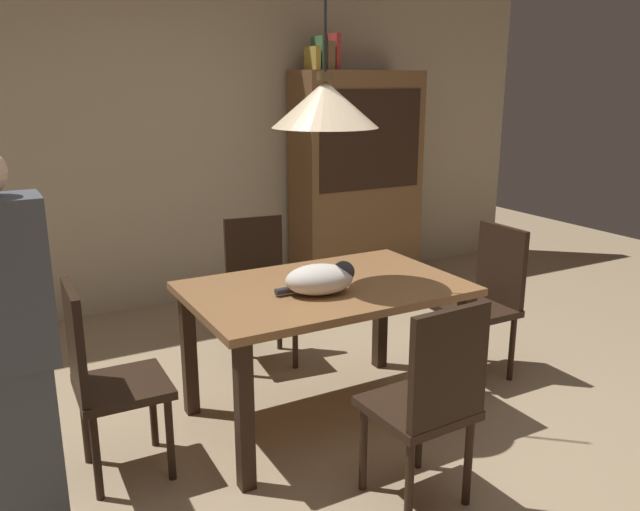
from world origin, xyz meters
TOP-DOWN VIEW (x-y plane):
  - ground at (0.00, 0.00)m, footprint 10.00×10.00m
  - back_wall at (0.00, 2.65)m, footprint 6.40×0.10m
  - dining_table at (-0.14, 0.37)m, footprint 1.40×0.90m
  - chair_left_side at (-1.26, 0.37)m, footprint 0.41×0.41m
  - chair_near_front at (-0.13, -0.51)m, footprint 0.42×0.42m
  - chair_right_side at (0.99, 0.37)m, footprint 0.40×0.40m
  - chair_far_back at (-0.13, 1.25)m, footprint 0.44×0.44m
  - cat_sleeping at (-0.22, 0.26)m, footprint 0.40×0.29m
  - pendant_lamp at (-0.14, 0.37)m, footprint 0.52×0.52m
  - hutch_bookcase at (1.27, 2.32)m, footprint 1.12×0.45m
  - book_yellow_short at (0.84, 2.32)m, footprint 0.04×0.20m
  - book_green_slim at (0.89, 2.32)m, footprint 0.03×0.20m
  - book_brown_thick at (0.95, 2.32)m, footprint 0.06×0.24m
  - book_red_tall at (1.02, 2.32)m, footprint 0.04×0.22m
  - person_standing at (-1.65, 0.02)m, footprint 0.36×0.22m

SIDE VIEW (x-z plane):
  - ground at x=0.00m, z-range 0.00..0.00m
  - chair_left_side at x=-1.26m, z-range 0.05..0.98m
  - chair_near_front at x=-0.13m, z-range 0.05..0.98m
  - chair_right_side at x=0.99m, z-range 0.05..0.98m
  - chair_far_back at x=-0.13m, z-range 0.05..0.98m
  - dining_table at x=-0.14m, z-range 0.27..1.02m
  - person_standing at x=-1.65m, z-range 0.00..1.57m
  - cat_sleeping at x=-0.22m, z-range 0.75..0.90m
  - hutch_bookcase at x=1.27m, z-range -0.04..1.81m
  - back_wall at x=0.00m, z-range 0.00..2.90m
  - pendant_lamp at x=-0.14m, z-range 1.01..2.31m
  - book_yellow_short at x=0.84m, z-range 1.85..2.03m
  - book_brown_thick at x=0.95m, z-range 1.85..2.07m
  - book_green_slim at x=0.89m, z-range 1.85..2.11m
  - book_red_tall at x=1.02m, z-range 1.85..2.13m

